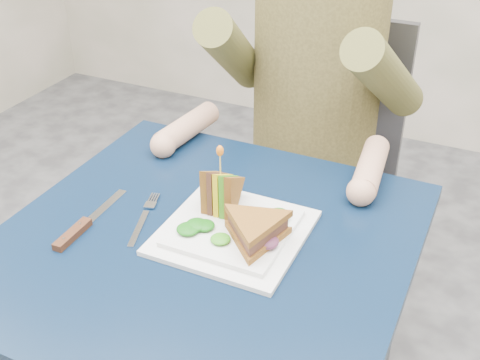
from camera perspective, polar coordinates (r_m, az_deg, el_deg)
The scene contains 12 objects.
table at distance 1.18m, azimuth -3.32°, elevation -8.57°, with size 0.75×0.75×0.73m.
chair at distance 1.80m, azimuth 7.67°, elevation 2.45°, with size 0.42×0.40×0.93m.
diner at distance 1.55m, azimuth 7.32°, elevation 12.74°, with size 0.54×0.59×0.74m.
plate at distance 1.13m, azimuth -0.62°, elevation -4.82°, with size 0.26×0.26×0.02m.
sandwich_flat at distance 1.07m, azimuth 1.46°, elevation -4.74°, with size 0.21×0.21×0.05m.
sandwich_upright at distance 1.16m, azimuth -1.83°, elevation -1.21°, with size 0.09×0.14×0.14m.
fork at distance 1.18m, azimuth -9.20°, elevation -3.75°, with size 0.07×0.18×0.01m.
knife at distance 1.18m, azimuth -15.01°, elevation -4.49°, with size 0.03×0.22×0.02m.
toothpick at distance 1.12m, azimuth -1.89°, elevation 1.53°, with size 0.00×0.00×0.06m, color tan.
toothpick_frill at distance 1.11m, azimuth -1.91°, elevation 2.78°, with size 0.01×0.01×0.02m, color orange.
lettuce_spill at distance 1.12m, azimuth -0.17°, elevation -3.75°, with size 0.15×0.13×0.02m, color #337A14, non-canonical shape.
onion_ring at distance 1.11m, azimuth 0.19°, elevation -3.80°, with size 0.04×0.04×0.01m, color #9E4C7A.
Camera 1 is at (0.44, -0.78, 1.41)m, focal length 45.00 mm.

